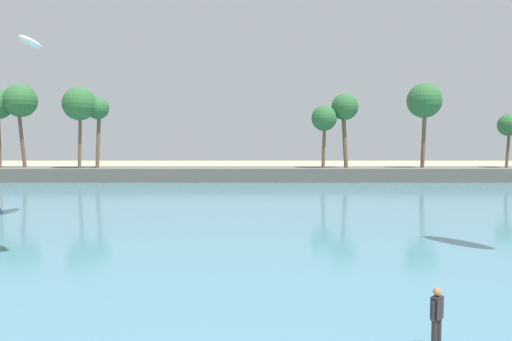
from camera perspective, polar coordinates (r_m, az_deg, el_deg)
sea at (r=60.36m, az=-0.62°, el=-1.72°), size 220.00×93.95×0.06m
palm_headland at (r=67.15m, az=-2.24°, el=2.01°), size 94.46×6.77×12.97m
person_at_waterline at (r=14.18m, az=19.44°, el=-15.29°), size 0.42×0.41×1.67m
kite_aloft_high_over_bay at (r=38.27m, az=-24.24°, el=13.05°), size 1.72×3.62×0.92m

